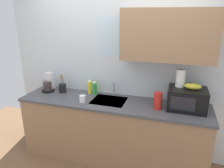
% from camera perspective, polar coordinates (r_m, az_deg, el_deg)
% --- Properties ---
extents(kitchen_wall_assembly, '(3.35, 0.42, 2.50)m').
position_cam_1_polar(kitchen_wall_assembly, '(2.97, 4.32, 5.49)').
color(kitchen_wall_assembly, silver).
rests_on(kitchen_wall_assembly, ground).
extents(counter_unit, '(2.58, 0.63, 0.90)m').
position_cam_1_polar(counter_unit, '(3.07, -0.01, -12.33)').
color(counter_unit, '#9E7551').
rests_on(counter_unit, ground).
extents(sink_faucet, '(0.03, 0.03, 0.19)m').
position_cam_1_polar(sink_faucet, '(3.06, 0.44, -1.31)').
color(sink_faucet, '#B2B5BA').
rests_on(sink_faucet, counter_unit).
extents(microwave, '(0.46, 0.35, 0.27)m').
position_cam_1_polar(microwave, '(2.76, 19.61, -3.85)').
color(microwave, black).
rests_on(microwave, counter_unit).
extents(banana_bunch, '(0.20, 0.11, 0.07)m').
position_cam_1_polar(banana_bunch, '(2.71, 21.05, -0.60)').
color(banana_bunch, gold).
rests_on(banana_bunch, microwave).
extents(paper_towel_roll, '(0.11, 0.11, 0.22)m').
position_cam_1_polar(paper_towel_roll, '(2.72, 18.05, 1.52)').
color(paper_towel_roll, white).
rests_on(paper_towel_roll, microwave).
extents(coffee_maker, '(0.19, 0.21, 0.28)m').
position_cam_1_polar(coffee_maker, '(3.37, -16.77, -0.08)').
color(coffee_maker, black).
rests_on(coffee_maker, counter_unit).
extents(dish_soap_bottle_green, '(0.06, 0.06, 0.21)m').
position_cam_1_polar(dish_soap_bottle_green, '(3.11, -4.72, -0.99)').
color(dish_soap_bottle_green, green).
rests_on(dish_soap_bottle_green, counter_unit).
extents(dish_soap_bottle_yellow, '(0.06, 0.06, 0.22)m').
position_cam_1_polar(dish_soap_bottle_yellow, '(3.14, -6.07, -0.73)').
color(dish_soap_bottle_yellow, yellow).
rests_on(dish_soap_bottle_yellow, counter_unit).
extents(cereal_canister, '(0.10, 0.10, 0.21)m').
position_cam_1_polar(cereal_canister, '(2.68, 12.32, -4.47)').
color(cereal_canister, red).
rests_on(cereal_canister, counter_unit).
extents(mug_white, '(0.08, 0.08, 0.09)m').
position_cam_1_polar(mug_white, '(2.86, -7.97, -3.99)').
color(mug_white, white).
rests_on(mug_white, counter_unit).
extents(utensil_crock, '(0.11, 0.11, 0.27)m').
position_cam_1_polar(utensil_crock, '(3.27, -13.25, -0.98)').
color(utensil_crock, black).
rests_on(utensil_crock, counter_unit).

